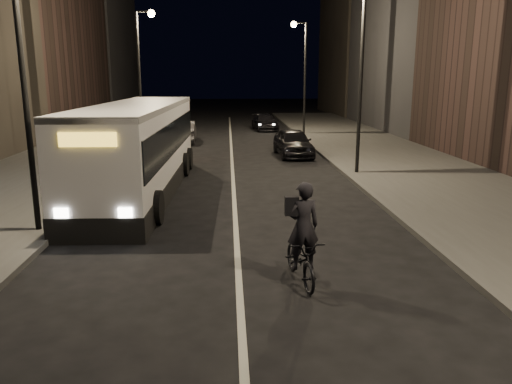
{
  "coord_description": "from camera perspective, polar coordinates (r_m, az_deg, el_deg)",
  "views": [
    {
      "loc": [
        -0.2,
        -9.87,
        4.39
      ],
      "look_at": [
        0.5,
        2.53,
        1.5
      ],
      "focal_mm": 35.0,
      "sensor_mm": 36.0,
      "label": 1
    }
  ],
  "objects": [
    {
      "name": "ground",
      "position": [
        10.81,
        -1.93,
        -10.88
      ],
      "size": [
        180.0,
        180.0,
        0.0
      ],
      "primitive_type": "plane",
      "color": "black",
      "rests_on": "ground"
    },
    {
      "name": "sidewalk_right",
      "position": [
        25.77,
        16.57,
        2.93
      ],
      "size": [
        7.0,
        70.0,
        0.16
      ],
      "primitive_type": "cube",
      "color": "#393936",
      "rests_on": "ground"
    },
    {
      "name": "sidewalk_left",
      "position": [
        25.64,
        -22.09,
        2.46
      ],
      "size": [
        7.0,
        70.0,
        0.16
      ],
      "primitive_type": "cube",
      "color": "#393936",
      "rests_on": "ground"
    },
    {
      "name": "streetlight_right_mid",
      "position": [
        22.58,
        11.36,
        15.33
      ],
      "size": [
        1.2,
        0.44,
        8.12
      ],
      "color": "black",
      "rests_on": "sidewalk_right"
    },
    {
      "name": "streetlight_right_far",
      "position": [
        38.28,
        5.24,
        14.51
      ],
      "size": [
        1.2,
        0.44,
        8.12
      ],
      "color": "black",
      "rests_on": "sidewalk_right"
    },
    {
      "name": "streetlight_left_near",
      "position": [
        14.82,
        -24.46,
        15.73
      ],
      "size": [
        1.2,
        0.44,
        8.12
      ],
      "color": "black",
      "rests_on": "sidewalk_left"
    },
    {
      "name": "streetlight_left_far",
      "position": [
        32.3,
        -12.79,
        14.52
      ],
      "size": [
        1.2,
        0.44,
        8.12
      ],
      "color": "black",
      "rests_on": "sidewalk_left"
    },
    {
      "name": "city_bus",
      "position": [
        19.59,
        -13.2,
        5.28
      ],
      "size": [
        3.25,
        12.65,
        3.38
      ],
      "rotation": [
        0.0,
        0.0,
        -0.03
      ],
      "color": "white",
      "rests_on": "ground"
    },
    {
      "name": "cyclist_on_bicycle",
      "position": [
        10.82,
        5.22,
        -6.57
      ],
      "size": [
        0.97,
        2.06,
        2.28
      ],
      "rotation": [
        0.0,
        0.0,
        0.14
      ],
      "color": "black",
      "rests_on": "ground"
    },
    {
      "name": "car_near",
      "position": [
        28.06,
        4.27,
        5.66
      ],
      "size": [
        2.09,
        4.61,
        1.54
      ],
      "primitive_type": "imported",
      "rotation": [
        0.0,
        0.0,
        0.06
      ],
      "color": "black",
      "rests_on": "ground"
    },
    {
      "name": "car_mid",
      "position": [
        34.2,
        -8.27,
        6.84
      ],
      "size": [
        1.69,
        4.49,
        1.47
      ],
      "primitive_type": "imported",
      "rotation": [
        0.0,
        0.0,
        3.17
      ],
      "color": "#323234",
      "rests_on": "ground"
    },
    {
      "name": "car_far",
      "position": [
        41.79,
        1.03,
        7.96
      ],
      "size": [
        2.23,
        4.53,
        1.27
      ],
      "primitive_type": "imported",
      "rotation": [
        0.0,
        0.0,
        0.11
      ],
      "color": "black",
      "rests_on": "ground"
    }
  ]
}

